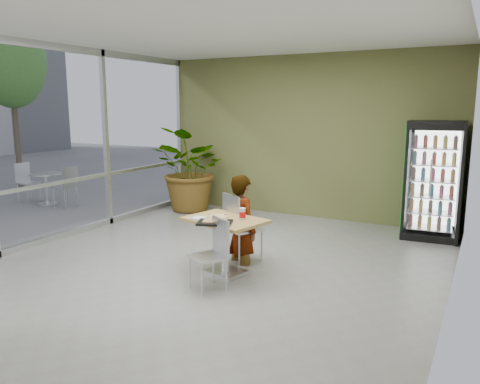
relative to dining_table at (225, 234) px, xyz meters
The scene contains 13 objects.
ground 0.62m from the dining_table, 156.33° to the left, with size 7.00×7.00×0.00m, color slate.
room_envelope 1.11m from the dining_table, 156.33° to the left, with size 6.00×7.00×3.20m, color silver, non-canonical shape.
storefront_frame 3.46m from the dining_table, behind, with size 0.10×7.00×3.20m, color silver, non-canonical shape.
dining_table is the anchor object (origin of this frame).
chair_far 0.51m from the dining_table, 99.70° to the left, with size 0.60×0.60×0.99m.
chair_near 0.53m from the dining_table, 74.64° to the right, with size 0.53×0.53×0.87m.
seated_woman 0.54m from the dining_table, 93.41° to the left, with size 0.58×0.37×1.56m, color black.
pizza_plate 0.27m from the dining_table, 157.24° to the left, with size 0.32×0.32×0.03m.
soda_cup 0.37m from the dining_table, 16.44° to the left, with size 0.09×0.09×0.15m.
napkin_stack 0.41m from the dining_table, 148.98° to the right, with size 0.16×0.16×0.02m, color silver.
cafeteria_tray 0.36m from the dining_table, 87.20° to the right, with size 0.43×0.31×0.02m, color black.
beverage_fridge 3.83m from the dining_table, 54.94° to the left, with size 0.95×0.76×1.97m.
potted_plant 3.89m from the dining_table, 130.25° to the left, with size 1.61×1.39×1.79m, color #346628.
Camera 1 is at (3.29, -5.29, 2.21)m, focal length 35.00 mm.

